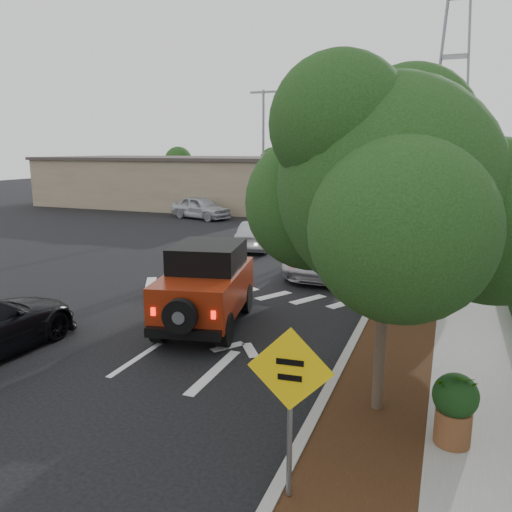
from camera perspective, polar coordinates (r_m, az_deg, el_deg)
The scene contains 18 objects.
ground at distance 12.31m, azimuth -13.37°, elevation -11.30°, with size 120.00×120.00×0.00m, color black.
curb at distance 21.84m, azimuth 15.49°, elevation -0.89°, with size 0.20×70.00×0.15m, color #9E9B93.
planting_strip at distance 21.78m, azimuth 18.10°, elevation -1.13°, with size 1.80×70.00×0.12m, color black.
sidewalk at distance 21.78m, azimuth 23.09°, elevation -1.51°, with size 2.00×70.00×0.12m, color gray.
hedge at distance 21.81m, azimuth 26.83°, elevation -0.92°, with size 0.80×70.00×0.80m, color black.
commercial_building at distance 45.35m, azimuth -8.82°, elevation 8.40°, with size 22.00×12.00×4.00m, color #87725D.
transmission_tower at distance 57.43m, azimuth 20.67°, elevation 6.52°, with size 7.00×4.00×28.00m, color slate, non-canonical shape.
street_tree_near at distance 10.02m, azimuth 13.58°, elevation -17.03°, with size 3.80×3.80×5.92m, color black, non-canonical shape.
street_tree_mid at distance 16.48m, azimuth 16.93°, elevation -5.45°, with size 3.20×3.20×5.32m, color black, non-canonical shape.
street_tree_far at distance 22.77m, azimuth 18.24°, elevation -0.74°, with size 3.40×3.40×5.62m, color black, non-canonical shape.
light_pole_a at distance 37.88m, azimuth 0.82°, elevation 4.79°, with size 2.00×0.22×9.00m, color slate, non-canonical shape.
light_pole_b at distance 49.51m, azimuth 4.59°, elevation 6.48°, with size 2.00×0.22×9.00m, color slate, non-canonical shape.
red_jeep at distance 13.98m, azimuth -5.57°, elevation -3.18°, with size 2.71×4.61×2.26m.
silver_suv_ahead at distance 19.94m, azimuth 8.31°, elevation 0.29°, with size 2.60×5.64×1.57m, color #B8BAC0.
silver_sedan_oncoming at distance 24.60m, azimuth 0.30°, elevation 2.43°, with size 1.45×4.16×1.37m, color #A1A2A8.
parked_suv at distance 35.60m, azimuth -6.32°, elevation 5.54°, with size 1.88×4.66×1.59m, color #B3B4BB.
speed_hump_sign at distance 6.82m, azimuth 3.90°, elevation -15.11°, with size 1.15×0.14×2.46m.
terracotta_planter at distance 8.93m, azimuth 21.79°, elevation -15.22°, with size 0.73×0.73×1.26m.
Camera 1 is at (6.57, -9.23, 4.82)m, focal length 35.00 mm.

